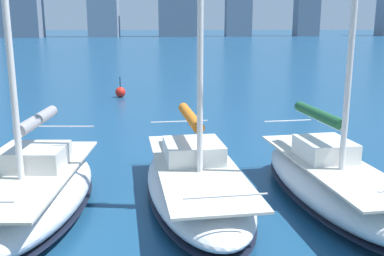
{
  "coord_description": "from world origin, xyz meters",
  "views": [
    {
      "loc": [
        0.41,
        5.05,
        5.03
      ],
      "look_at": [
        -0.13,
        -6.93,
        2.2
      ],
      "focal_mm": 42.0,
      "sensor_mm": 36.0,
      "label": 1
    }
  ],
  "objects_px": {
    "channel_buoy": "(120,92)",
    "sailboat_forest": "(330,179)",
    "sailboat_orange": "(196,180)",
    "sailboat_grey": "(31,191)"
  },
  "relations": [
    {
      "from": "sailboat_forest",
      "to": "sailboat_orange",
      "type": "bearing_deg",
      "value": -5.3
    },
    {
      "from": "sailboat_orange",
      "to": "sailboat_grey",
      "type": "xyz_separation_m",
      "value": [
        4.37,
        0.92,
        0.1
      ]
    },
    {
      "from": "sailboat_forest",
      "to": "channel_buoy",
      "type": "distance_m",
      "value": 20.59
    },
    {
      "from": "sailboat_orange",
      "to": "channel_buoy",
      "type": "height_order",
      "value": "sailboat_orange"
    },
    {
      "from": "channel_buoy",
      "to": "sailboat_forest",
      "type": "bearing_deg",
      "value": 112.75
    },
    {
      "from": "sailboat_forest",
      "to": "sailboat_orange",
      "type": "relative_size",
      "value": 1.25
    },
    {
      "from": "sailboat_orange",
      "to": "sailboat_grey",
      "type": "distance_m",
      "value": 4.47
    },
    {
      "from": "sailboat_orange",
      "to": "sailboat_grey",
      "type": "height_order",
      "value": "sailboat_grey"
    },
    {
      "from": "sailboat_grey",
      "to": "sailboat_orange",
      "type": "bearing_deg",
      "value": -168.09
    },
    {
      "from": "sailboat_orange",
      "to": "channel_buoy",
      "type": "relative_size",
      "value": 7.4
    }
  ]
}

